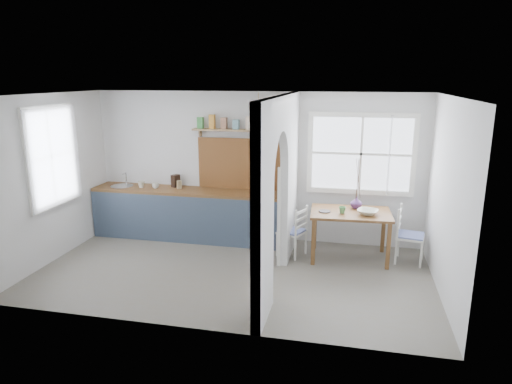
% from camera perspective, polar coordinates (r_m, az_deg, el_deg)
% --- Properties ---
extents(floor, '(5.80, 3.20, 0.01)m').
position_cam_1_polar(floor, '(6.92, -2.96, -10.01)').
color(floor, '#6E6653').
rests_on(floor, ground).
extents(ceiling, '(5.80, 3.20, 0.01)m').
position_cam_1_polar(ceiling, '(6.32, -3.27, 12.02)').
color(ceiling, silver).
rests_on(ceiling, walls).
extents(walls, '(5.81, 3.21, 2.60)m').
position_cam_1_polar(walls, '(6.50, -3.11, 0.49)').
color(walls, silver).
rests_on(walls, floor).
extents(partition, '(0.12, 3.20, 2.60)m').
position_cam_1_polar(partition, '(6.37, 3.09, 1.61)').
color(partition, silver).
rests_on(partition, floor).
extents(kitchen_window, '(0.10, 1.16, 1.50)m').
position_cam_1_polar(kitchen_window, '(7.69, -24.30, 4.06)').
color(kitchen_window, white).
rests_on(kitchen_window, walls).
extents(nook_window, '(1.76, 0.10, 1.30)m').
position_cam_1_polar(nook_window, '(7.75, 13.00, 4.65)').
color(nook_window, white).
rests_on(nook_window, walls).
extents(counter, '(3.50, 0.60, 0.90)m').
position_cam_1_polar(counter, '(8.28, -8.18, -2.66)').
color(counter, brown).
rests_on(counter, floor).
extents(sink, '(0.40, 0.40, 0.02)m').
position_cam_1_polar(sink, '(8.67, -16.42, 0.65)').
color(sink, silver).
rests_on(sink, counter).
extents(backsplash, '(1.65, 0.03, 0.90)m').
position_cam_1_polar(backsplash, '(8.03, -1.57, 3.53)').
color(backsplash, brown).
rests_on(backsplash, walls).
extents(shelf, '(1.75, 0.20, 0.21)m').
position_cam_1_polar(shelf, '(7.85, -1.75, 8.12)').
color(shelf, '#967859').
rests_on(shelf, walls).
extents(pendant_lamp, '(0.26, 0.26, 0.16)m').
position_cam_1_polar(pendant_lamp, '(7.46, 0.29, 6.83)').
color(pendant_lamp, beige).
rests_on(pendant_lamp, ceiling).
extents(utensil_rail, '(0.02, 0.50, 0.02)m').
position_cam_1_polar(utensil_rail, '(7.20, 3.46, 3.07)').
color(utensil_rail, silver).
rests_on(utensil_rail, partition).
extents(dining_table, '(1.29, 0.90, 0.78)m').
position_cam_1_polar(dining_table, '(7.45, 11.62, -5.30)').
color(dining_table, brown).
rests_on(dining_table, floor).
extents(chair_left, '(0.50, 0.50, 0.83)m').
position_cam_1_polar(chair_left, '(7.43, 4.50, -4.84)').
color(chair_left, white).
rests_on(chair_left, floor).
extents(chair_right, '(0.48, 0.48, 0.89)m').
position_cam_1_polar(chair_right, '(7.52, 18.76, -5.12)').
color(chair_right, white).
rests_on(chair_right, floor).
extents(kettle, '(0.27, 0.25, 0.27)m').
position_cam_1_polar(kettle, '(7.72, 1.44, 0.69)').
color(kettle, white).
rests_on(kettle, counter).
extents(mug_a, '(0.16, 0.16, 0.12)m').
position_cam_1_polar(mug_a, '(8.45, -14.15, 0.92)').
color(mug_a, beige).
rests_on(mug_a, counter).
extents(mug_b, '(0.14, 0.14, 0.10)m').
position_cam_1_polar(mug_b, '(8.34, -12.44, 0.80)').
color(mug_b, silver).
rests_on(mug_b, counter).
extents(knife_block, '(0.15, 0.17, 0.22)m').
position_cam_1_polar(knife_block, '(8.37, -10.02, 1.39)').
color(knife_block, '#3F2A1D').
rests_on(knife_block, counter).
extents(jar, '(0.10, 0.10, 0.14)m').
position_cam_1_polar(jar, '(8.23, -9.57, 0.91)').
color(jar, '#9B865D').
rests_on(jar, counter).
extents(towel_magenta, '(0.02, 0.03, 0.57)m').
position_cam_1_polar(towel_magenta, '(7.61, 3.21, -5.51)').
color(towel_magenta, '#B12E64').
rests_on(towel_magenta, counter).
extents(towel_orange, '(0.02, 0.03, 0.45)m').
position_cam_1_polar(towel_orange, '(7.58, 3.15, -5.79)').
color(towel_orange, '#CF5926').
rests_on(towel_orange, counter).
extents(bowl, '(0.38, 0.38, 0.08)m').
position_cam_1_polar(bowl, '(7.24, 13.79, -2.44)').
color(bowl, white).
rests_on(bowl, dining_table).
extents(table_cup, '(0.12, 0.12, 0.10)m').
position_cam_1_polar(table_cup, '(7.22, 10.74, -2.23)').
color(table_cup, '#509856').
rests_on(table_cup, dining_table).
extents(plate, '(0.20, 0.20, 0.02)m').
position_cam_1_polar(plate, '(7.26, 8.58, -2.40)').
color(plate, '#2F2A29').
rests_on(plate, dining_table).
extents(vase, '(0.24, 0.24, 0.19)m').
position_cam_1_polar(vase, '(7.52, 12.42, -1.28)').
color(vase, '#5D3474').
rests_on(vase, dining_table).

